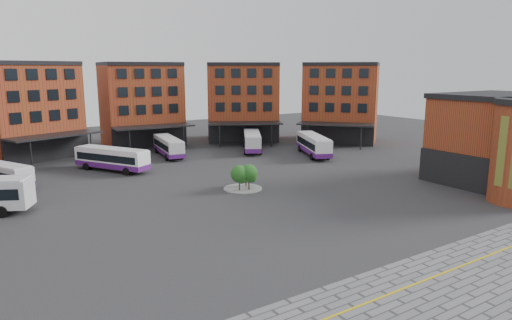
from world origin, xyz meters
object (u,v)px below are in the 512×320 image
bus_d (168,146)px  bus_e (252,141)px  bus_f (313,144)px  bus_c (112,159)px  tree_island (245,175)px

bus_d → bus_e: bus_e is taller
bus_d → bus_f: bus_f is taller
bus_c → tree_island: bearing=-92.2°
bus_e → bus_f: size_ratio=0.95×
bus_e → bus_f: 10.58m
tree_island → bus_c: (-9.79, 18.07, 0.01)m
bus_d → tree_island: bearing=-83.1°
bus_c → bus_d: 11.85m
bus_c → bus_e: bus_e is taller
bus_e → bus_f: (5.90, -8.78, 0.03)m
bus_d → bus_f: bearing=-23.0°
bus_c → bus_e: bearing=-24.5°
bus_c → bus_d: bearing=-2.0°
bus_d → bus_e: (13.56, -3.10, 0.10)m
bus_c → bus_e: (23.96, 2.59, 0.03)m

